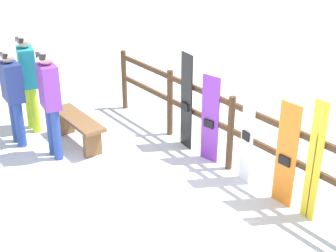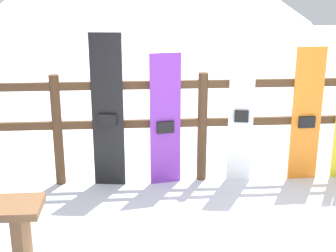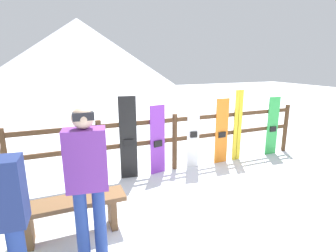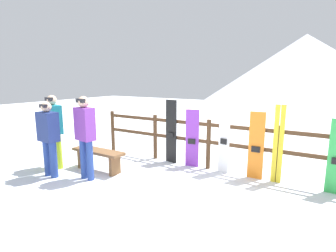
{
  "view_description": "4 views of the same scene",
  "coord_description": "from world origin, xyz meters",
  "views": [
    {
      "loc": [
        4.41,
        -2.36,
        3.48
      ],
      "look_at": [
        -0.26,
        1.04,
        0.85
      ],
      "focal_mm": 50.0,
      "sensor_mm": 36.0,
      "label": 1
    },
    {
      "loc": [
        -0.71,
        -2.62,
        2.01
      ],
      "look_at": [
        -0.42,
        1.18,
        0.84
      ],
      "focal_mm": 50.0,
      "sensor_mm": 36.0,
      "label": 2
    },
    {
      "loc": [
        -2.07,
        -2.65,
        2.16
      ],
      "look_at": [
        -0.47,
        1.19,
        1.13
      ],
      "focal_mm": 28.0,
      "sensor_mm": 36.0,
      "label": 3
    },
    {
      "loc": [
        2.28,
        -3.48,
        2.07
      ],
      "look_at": [
        -0.6,
        1.17,
        1.07
      ],
      "focal_mm": 28.0,
      "sensor_mm": 36.0,
      "label": 4
    }
  ],
  "objects": [
    {
      "name": "person_navy",
      "position": [
        -2.65,
        -0.26,
        0.91
      ],
      "size": [
        0.49,
        0.29,
        1.6
      ],
      "color": "navy",
      "rests_on": "ground"
    },
    {
      "name": "person_teal",
      "position": [
        -3.04,
        0.15,
        0.98
      ],
      "size": [
        0.52,
        0.37,
        1.7
      ],
      "color": "#B7D826",
      "rests_on": "ground"
    },
    {
      "name": "bench",
      "position": [
        -2.05,
        0.52,
        0.36
      ],
      "size": [
        1.32,
        0.36,
        0.48
      ],
      "color": "brown",
      "rests_on": "ground"
    },
    {
      "name": "ground_plane",
      "position": [
        0.0,
        0.0,
        0.0
      ],
      "size": [
        40.0,
        40.0,
        0.0
      ],
      "primitive_type": "plane",
      "color": "white"
    },
    {
      "name": "fence",
      "position": [
        0.0,
        1.97,
        0.69
      ],
      "size": [
        6.02,
        0.1,
        1.15
      ],
      "color": "#4C331E",
      "rests_on": "ground"
    },
    {
      "name": "person_purple",
      "position": [
        -1.87,
        0.04,
        1.01
      ],
      "size": [
        0.46,
        0.3,
        1.72
      ],
      "color": "navy",
      "rests_on": "ground"
    },
    {
      "name": "ski_pair_yellow",
      "position": [
        1.49,
        1.91,
        0.78
      ],
      "size": [
        0.19,
        0.02,
        1.57
      ],
      "color": "yellow",
      "rests_on": "ground"
    },
    {
      "name": "snowboard_black_stripe",
      "position": [
        -0.97,
        1.91,
        0.78
      ],
      "size": [
        0.32,
        0.09,
        1.56
      ],
      "color": "black",
      "rests_on": "ground"
    },
    {
      "name": "snowboard_white",
      "position": [
        0.39,
        1.91,
        0.79
      ],
      "size": [
        0.26,
        0.09,
        1.58
      ],
      "color": "white",
      "rests_on": "ground"
    },
    {
      "name": "snowboard_orange",
      "position": [
        1.08,
        1.91,
        0.7
      ],
      "size": [
        0.31,
        0.06,
        1.41
      ],
      "color": "orange",
      "rests_on": "ground"
    },
    {
      "name": "mountain_backdrop",
      "position": [
        0.0,
        23.97,
        3.0
      ],
      "size": [
        18.0,
        18.0,
        6.0
      ],
      "color": "silver",
      "rests_on": "ground"
    },
    {
      "name": "snowboard_purple",
      "position": [
        -0.39,
        1.91,
        0.68
      ],
      "size": [
        0.32,
        0.1,
        1.36
      ],
      "color": "purple",
      "rests_on": "ground"
    }
  ]
}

